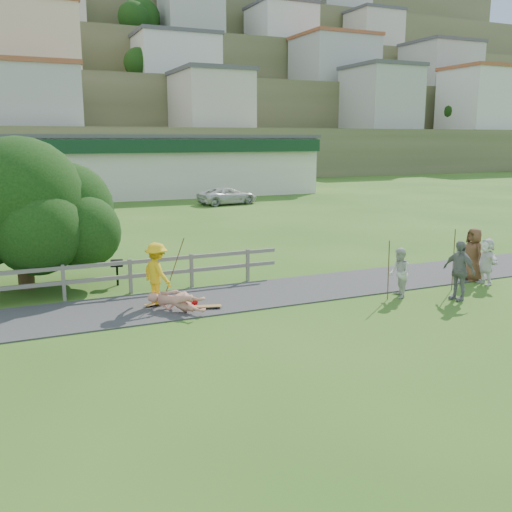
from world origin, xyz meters
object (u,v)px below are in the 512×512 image
at_px(spectator_c, 473,255).
at_px(tree, 22,227).
at_px(skater_rider, 157,277).
at_px(spectator_a, 399,273).
at_px(spectator_b, 459,270).
at_px(car_white, 228,196).
at_px(skater_fallen, 176,301).
at_px(bbq, 117,273).
at_px(spectator_d, 486,261).
at_px(car_silver, 80,198).

height_order(spectator_c, tree, tree).
xyz_separation_m(skater_rider, spectator_a, (6.99, -2.06, -0.12)).
xyz_separation_m(spectator_b, car_white, (2.88, 26.65, -0.29)).
relative_size(skater_rider, skater_fallen, 0.99).
height_order(skater_rider, bbq, skater_rider).
xyz_separation_m(spectator_d, car_silver, (-9.64, 27.18, -0.08)).
bearing_deg(car_white, skater_fallen, 147.31).
distance_m(skater_fallen, car_silver, 26.07).
bearing_deg(car_white, car_silver, 72.66).
distance_m(spectator_b, car_white, 26.81).
distance_m(spectator_b, spectator_d, 2.46).
xyz_separation_m(spectator_a, car_white, (4.34, 25.71, -0.15)).
bearing_deg(car_silver, spectator_b, -165.28).
distance_m(spectator_d, car_white, 25.57).
distance_m(spectator_a, spectator_c, 3.69).
bearing_deg(skater_rider, spectator_d, -119.62).
xyz_separation_m(spectator_b, spectator_c, (2.16, 1.63, 0.00)).
distance_m(spectator_c, spectator_d, 0.56).
relative_size(spectator_b, tree, 0.28).
distance_m(skater_fallen, spectator_c, 10.32).
bearing_deg(car_silver, spectator_d, -160.48).
distance_m(skater_rider, tree, 5.17).
distance_m(skater_fallen, car_white, 26.81).
height_order(spectator_d, car_silver, spectator_d).
bearing_deg(spectator_d, spectator_c, -165.33).
bearing_deg(tree, spectator_c, -20.00).
distance_m(spectator_a, car_silver, 27.97).
distance_m(spectator_b, car_silver, 29.23).
bearing_deg(bbq, car_white, 72.81).
distance_m(skater_rider, spectator_b, 8.97).
distance_m(spectator_b, bbq, 10.83).
bearing_deg(spectator_d, car_white, -171.57).
distance_m(skater_rider, spectator_a, 7.29).
bearing_deg(spectator_b, skater_fallen, -115.86).
bearing_deg(spectator_b, skater_rider, -120.19).
bearing_deg(car_silver, bbq, 175.81).
bearing_deg(skater_fallen, car_white, 27.49).
bearing_deg(spectator_c, spectator_a, -71.47).
bearing_deg(spectator_a, car_white, -167.64).
bearing_deg(bbq, skater_rider, -65.28).
xyz_separation_m(spectator_a, tree, (-10.39, 5.79, 1.25)).
height_order(skater_rider, spectator_b, spectator_b).
relative_size(spectator_b, bbq, 2.12).
bearing_deg(spectator_b, car_silver, -175.94).
bearing_deg(spectator_d, tree, -101.93).
bearing_deg(skater_rider, bbq, -7.51).
height_order(car_silver, car_white, car_silver).
bearing_deg(car_white, spectator_d, 170.04).
height_order(spectator_c, bbq, spectator_c).
xyz_separation_m(spectator_d, bbq, (-11.27, 4.82, -0.35)).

